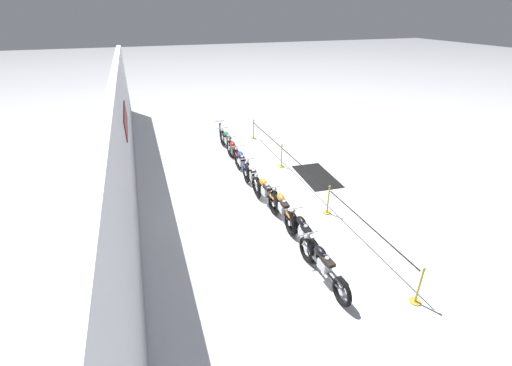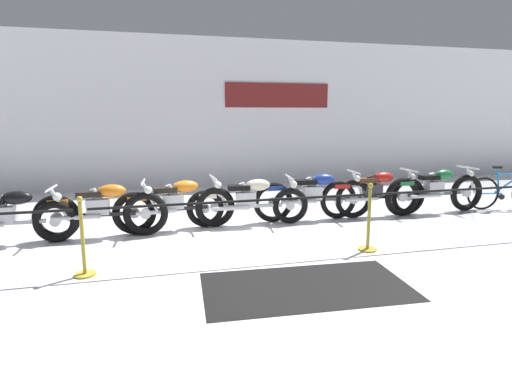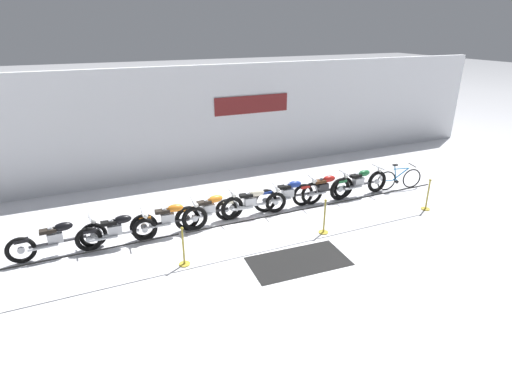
% 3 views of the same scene
% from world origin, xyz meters
% --- Properties ---
extents(ground_plane, '(120.00, 120.00, 0.00)m').
position_xyz_m(ground_plane, '(0.00, 0.00, 0.00)').
color(ground_plane, silver).
extents(back_wall, '(28.00, 0.29, 4.20)m').
position_xyz_m(back_wall, '(0.01, 5.12, 2.10)').
color(back_wall, white).
rests_on(back_wall, ground).
extents(motorcycle_black_1, '(2.12, 0.62, 0.92)m').
position_xyz_m(motorcycle_black_1, '(-3.34, 0.46, 0.45)').
color(motorcycle_black_1, black).
rests_on(motorcycle_black_1, ground).
extents(motorcycle_orange_2, '(2.20, 0.62, 0.96)m').
position_xyz_m(motorcycle_orange_2, '(-1.92, 0.52, 0.47)').
color(motorcycle_orange_2, black).
rests_on(motorcycle_orange_2, ground).
extents(motorcycle_orange_3, '(2.19, 0.62, 0.95)m').
position_xyz_m(motorcycle_orange_3, '(-0.68, 0.66, 0.47)').
color(motorcycle_orange_3, black).
rests_on(motorcycle_orange_3, ground).
extents(motorcycle_cream_4, '(2.31, 0.62, 0.93)m').
position_xyz_m(motorcycle_cream_4, '(0.66, 0.67, 0.45)').
color(motorcycle_cream_4, black).
rests_on(motorcycle_cream_4, ground).
extents(motorcycle_blue_5, '(2.44, 0.62, 0.97)m').
position_xyz_m(motorcycle_blue_5, '(2.00, 0.73, 0.49)').
color(motorcycle_blue_5, black).
rests_on(motorcycle_blue_5, ground).
extents(motorcycle_red_6, '(2.34, 0.62, 0.96)m').
position_xyz_m(motorcycle_red_6, '(3.30, 0.70, 0.49)').
color(motorcycle_red_6, black).
rests_on(motorcycle_red_6, ground).
extents(motorcycle_green_7, '(2.41, 0.62, 0.98)m').
position_xyz_m(motorcycle_green_7, '(4.69, 0.63, 0.48)').
color(motorcycle_green_7, black).
rests_on(motorcycle_green_7, ground).
extents(bicycle, '(1.72, 0.50, 0.97)m').
position_xyz_m(bicycle, '(6.42, 0.57, 0.39)').
color(bicycle, black).
rests_on(bicycle, ground).
extents(stanchion_far_left, '(12.26, 0.28, 1.05)m').
position_xyz_m(stanchion_far_left, '(-1.56, -1.15, 0.75)').
color(stanchion_far_left, gold).
rests_on(stanchion_far_left, ground).
extents(stanchion_mid_left, '(0.28, 0.28, 1.05)m').
position_xyz_m(stanchion_mid_left, '(-1.95, -1.15, 0.36)').
color(stanchion_mid_left, gold).
rests_on(stanchion_mid_left, ground).
extents(stanchion_mid_right, '(0.28, 0.28, 1.05)m').
position_xyz_m(stanchion_mid_right, '(2.12, -1.15, 0.36)').
color(stanchion_mid_right, gold).
rests_on(stanchion_mid_right, ground).
extents(floor_banner, '(2.57, 1.43, 0.01)m').
position_xyz_m(floor_banner, '(0.72, -2.17, 0.00)').
color(floor_banner, black).
rests_on(floor_banner, ground).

